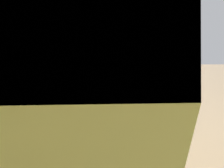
# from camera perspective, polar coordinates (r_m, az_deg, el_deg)

# --- Properties ---
(ground_plane) EXTENTS (6.10, 6.10, 0.00)m
(ground_plane) POSITION_cam_1_polar(r_m,az_deg,el_deg) (2.88, 26.89, -19.54)
(ground_plane) COLOR brown
(wall_back) EXTENTS (3.93, 0.12, 2.73)m
(wall_back) POSITION_cam_1_polar(r_m,az_deg,el_deg) (1.81, -11.92, 7.30)
(wall_back) COLOR beige
(wall_back) RESTS_ON ground_plane
(counter_run) EXTENTS (3.07, 0.62, 0.91)m
(counter_run) POSITION_cam_1_polar(r_m,az_deg,el_deg) (2.01, -0.47, -21.56)
(counter_run) COLOR #E6D779
(counter_run) RESTS_ON ground_plane
(upper_cabinets) EXTENTS (2.42, 0.35, 0.55)m
(upper_cabinets) POSITION_cam_1_polar(r_m,az_deg,el_deg) (1.31, -6.33, 19.87)
(upper_cabinets) COLOR #E1D47A
(oven_range) EXTENTS (0.69, 0.66, 1.09)m
(oven_range) POSITION_cam_1_polar(r_m,az_deg,el_deg) (3.52, 0.05, 2.76)
(oven_range) COLOR #B7BABF
(oven_range) RESTS_ON ground_plane
(microwave) EXTENTS (0.52, 0.38, 0.30)m
(microwave) POSITION_cam_1_polar(r_m,az_deg,el_deg) (1.94, -1.06, -0.44)
(microwave) COLOR white
(microwave) RESTS_ON counter_run
(bowl) EXTENTS (0.19, 0.19, 0.05)m
(bowl) POSITION_cam_1_polar(r_m,az_deg,el_deg) (2.72, 0.53, 5.57)
(bowl) COLOR #D84C47
(bowl) RESTS_ON counter_run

